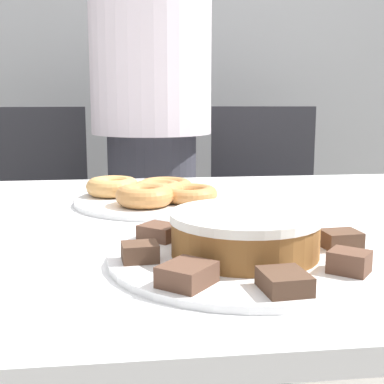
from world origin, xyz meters
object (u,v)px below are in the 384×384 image
at_px(office_chair_right, 265,236).
at_px(plate_donuts, 158,201).
at_px(office_chair_left, 32,244).
at_px(frosted_cake, 245,233).
at_px(person_standing, 151,121).
at_px(plate_cake, 244,258).

distance_m(office_chair_right, plate_donuts, 0.93).
bearing_deg(office_chair_right, office_chair_left, -172.61).
bearing_deg(frosted_cake, person_standing, 93.84).
height_order(office_chair_left, plate_donuts, office_chair_left).
relative_size(office_chair_left, frosted_cake, 4.46).
height_order(person_standing, plate_donuts, person_standing).
bearing_deg(plate_donuts, office_chair_left, 117.35).
bearing_deg(frosted_cake, office_chair_right, 73.51).
bearing_deg(office_chair_left, person_standing, -19.28).
bearing_deg(office_chair_right, frosted_cake, -99.08).
xyz_separation_m(plate_cake, plate_donuts, (-0.09, 0.41, -0.00)).
relative_size(plate_cake, frosted_cake, 1.82).
relative_size(office_chair_right, plate_cake, 2.45).
height_order(person_standing, office_chair_left, person_standing).
xyz_separation_m(office_chair_right, plate_cake, (-0.35, -1.18, 0.29)).
relative_size(office_chair_left, plate_donuts, 2.63).
distance_m(office_chair_left, frosted_cake, 1.32).
bearing_deg(plate_donuts, plate_cake, -77.39).
bearing_deg(person_standing, plate_donuts, -91.82).
relative_size(plate_donuts, frosted_cake, 1.70).
xyz_separation_m(person_standing, plate_cake, (0.07, -1.07, -0.14)).
height_order(person_standing, frosted_cake, person_standing).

